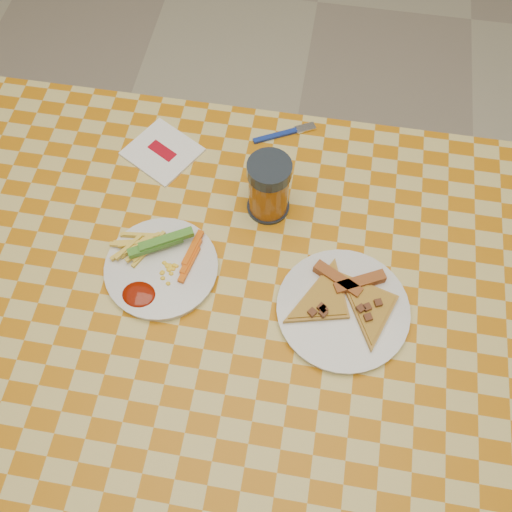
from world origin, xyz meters
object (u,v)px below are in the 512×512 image
object	(u,v)px
plate_left	(162,269)
table	(244,313)
plate_right	(343,310)
drink_glass	(269,188)

from	to	relation	value
plate_left	table	bearing A→B (deg)	-10.72
plate_right	drink_glass	world-z (taller)	drink_glass
plate_left	plate_right	world-z (taller)	same
plate_left	plate_right	bearing A→B (deg)	-4.64
table	drink_glass	bearing A→B (deg)	86.10
table	plate_right	xyz separation A→B (m)	(0.18, 0.00, 0.08)
table	plate_right	world-z (taller)	plate_right
drink_glass	plate_right	bearing A→B (deg)	-50.02
plate_left	drink_glass	world-z (taller)	drink_glass
plate_left	plate_right	xyz separation A→B (m)	(0.33, -0.03, 0.00)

